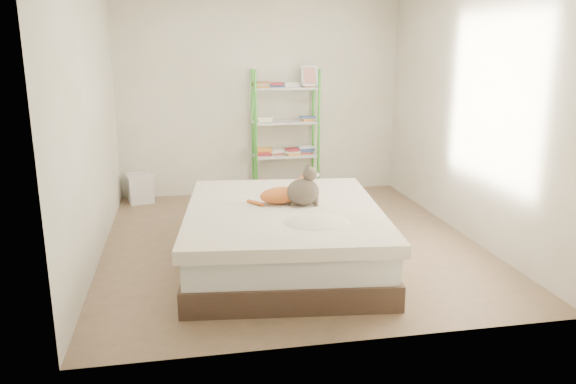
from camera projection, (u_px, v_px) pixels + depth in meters
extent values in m
cube|color=#95745A|center=(290.00, 241.00, 5.90)|extent=(3.80, 4.20, 0.01)
cube|color=white|center=(261.00, 98.00, 7.56)|extent=(3.80, 0.01, 2.60)
cube|color=white|center=(353.00, 158.00, 3.57)|extent=(3.80, 0.01, 2.60)
cube|color=white|center=(90.00, 122.00, 5.22)|extent=(0.01, 4.20, 2.60)
cube|color=white|center=(467.00, 113.00, 5.91)|extent=(0.01, 4.20, 2.60)
cube|color=#413127|center=(284.00, 253.00, 5.26)|extent=(1.95, 2.33, 0.21)
cube|color=white|center=(283.00, 230.00, 5.20)|extent=(1.89, 2.26, 0.24)
cube|color=#FFE7CA|center=(283.00, 213.00, 5.16)|extent=(1.99, 2.38, 0.11)
cylinder|color=green|center=(256.00, 136.00, 7.29)|extent=(0.04, 0.04, 1.70)
cylinder|color=green|center=(253.00, 133.00, 7.60)|extent=(0.04, 0.04, 1.70)
cylinder|color=green|center=(319.00, 134.00, 7.44)|extent=(0.04, 0.04, 1.70)
cylinder|color=green|center=(313.00, 131.00, 7.75)|extent=(0.04, 0.04, 1.70)
cube|color=silver|center=(285.00, 188.00, 7.71)|extent=(0.86, 0.34, 0.02)
cube|color=silver|center=(285.00, 155.00, 7.60)|extent=(0.86, 0.34, 0.02)
cube|color=silver|center=(285.00, 122.00, 7.48)|extent=(0.86, 0.34, 0.02)
cube|color=silver|center=(285.00, 88.00, 7.37)|extent=(0.86, 0.34, 0.02)
cube|color=#A32A37|center=(264.00, 184.00, 7.64)|extent=(0.20, 0.16, 0.09)
cube|color=#A32A37|center=(285.00, 183.00, 7.70)|extent=(0.20, 0.16, 0.09)
cube|color=#A32A37|center=(307.00, 182.00, 7.75)|extent=(0.20, 0.16, 0.09)
cube|color=#A32A37|center=(263.00, 152.00, 7.53)|extent=(0.20, 0.16, 0.09)
cube|color=#A32A37|center=(278.00, 151.00, 7.56)|extent=(0.20, 0.16, 0.09)
cube|color=#A32A37|center=(293.00, 151.00, 7.60)|extent=(0.20, 0.16, 0.09)
cube|color=#A32A37|center=(307.00, 150.00, 7.64)|extent=(0.20, 0.16, 0.09)
cube|color=#A32A37|center=(263.00, 118.00, 7.41)|extent=(0.20, 0.16, 0.09)
cube|color=#A32A37|center=(307.00, 117.00, 7.52)|extent=(0.20, 0.16, 0.09)
cube|color=#A32A37|center=(263.00, 84.00, 7.30)|extent=(0.20, 0.16, 0.09)
cube|color=#A32A37|center=(278.00, 84.00, 7.34)|extent=(0.20, 0.16, 0.09)
cube|color=#A32A37|center=(293.00, 84.00, 7.37)|extent=(0.20, 0.16, 0.09)
cube|color=#A32A37|center=(308.00, 83.00, 7.41)|extent=(0.20, 0.16, 0.09)
cube|color=white|center=(309.00, 76.00, 7.44)|extent=(0.22, 0.10, 0.27)
cube|color=red|center=(310.00, 76.00, 7.43)|extent=(0.17, 0.07, 0.21)
cube|color=tan|center=(292.00, 210.00, 6.38)|extent=(0.55, 0.46, 0.35)
cube|color=#6A2298|center=(293.00, 216.00, 6.19)|extent=(0.30, 0.05, 0.08)
cube|color=tan|center=(295.00, 200.00, 6.15)|extent=(0.52, 0.21, 0.11)
cube|color=white|center=(141.00, 189.00, 7.31)|extent=(0.35, 0.32, 0.35)
cube|color=white|center=(140.00, 175.00, 7.26)|extent=(0.39, 0.36, 0.03)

